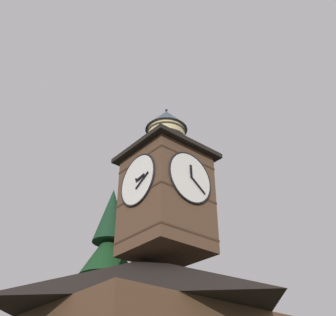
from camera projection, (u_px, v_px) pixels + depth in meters
clock_tower at (166, 188)px, 21.28m from camera, size 4.32×4.32×8.92m
moon at (58, 316)px, 47.49m from camera, size 1.56×1.56×1.56m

